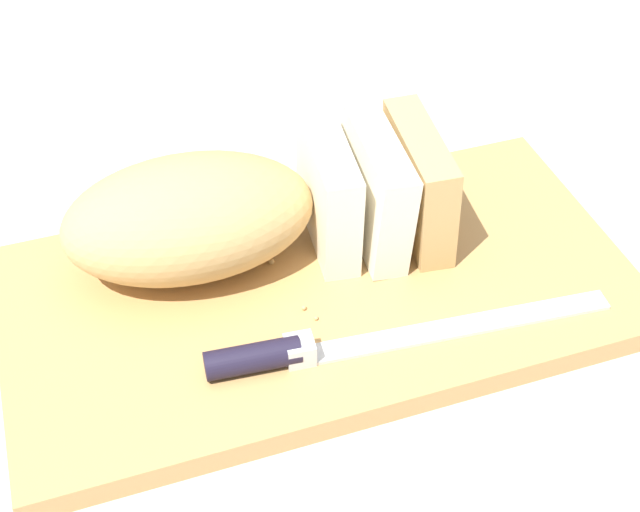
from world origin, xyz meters
TOP-DOWN VIEW (x-y plane):
  - ground_plane at (0.00, 0.00)m, footprint 3.00×3.00m
  - cutting_board at (0.00, 0.00)m, footprint 0.48×0.26m
  - bread_loaf at (-0.04, 0.05)m, footprint 0.29×0.12m
  - bread_knife at (-0.02, -0.07)m, footprint 0.30×0.03m
  - crumb_near_knife at (-0.02, -0.02)m, footprint 0.00×0.00m
  - crumb_near_loaf at (-0.01, -0.03)m, footprint 0.00×0.00m
  - crumb_stray_left at (-0.03, 0.03)m, footprint 0.00×0.00m
  - crumb_stray_right at (0.02, 0.07)m, footprint 0.01×0.01m

SIDE VIEW (x-z plane):
  - ground_plane at x=0.00m, z-range 0.00..0.00m
  - cutting_board at x=0.00m, z-range 0.00..0.02m
  - crumb_near_loaf at x=-0.01m, z-range 0.02..0.02m
  - crumb_near_knife at x=-0.02m, z-range 0.02..0.02m
  - crumb_stray_left at x=-0.03m, z-range 0.02..0.02m
  - crumb_stray_right at x=0.02m, z-range 0.02..0.03m
  - bread_knife at x=-0.02m, z-range 0.02..0.04m
  - bread_loaf at x=-0.04m, z-range 0.02..0.11m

